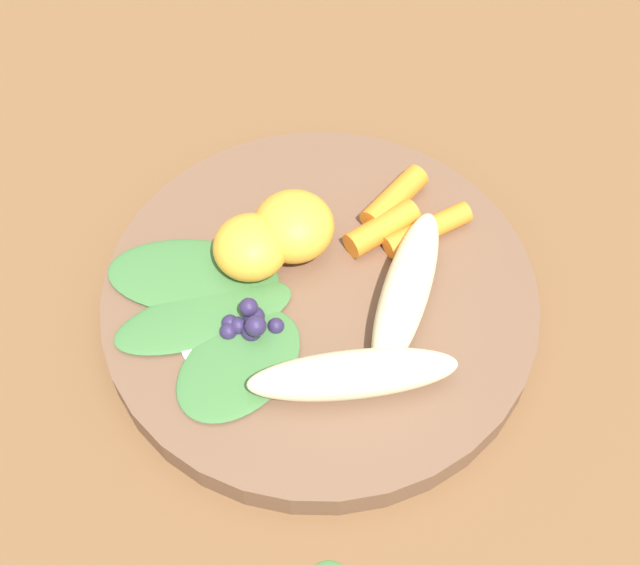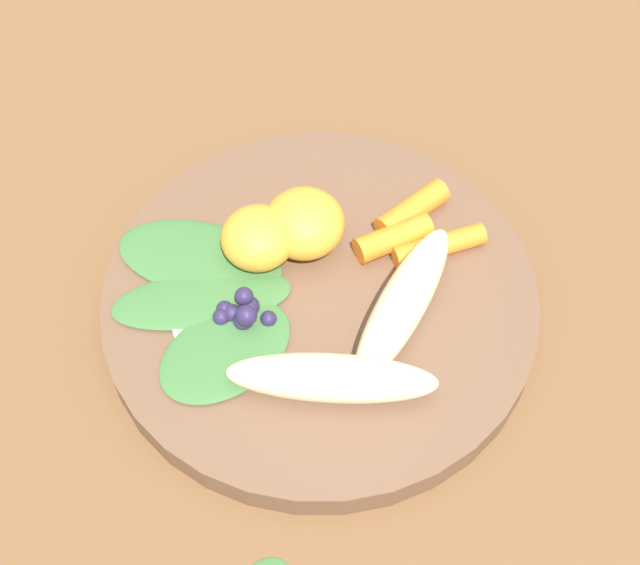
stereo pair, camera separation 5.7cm
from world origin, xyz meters
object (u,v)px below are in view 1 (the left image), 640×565
banana_peeled_right (359,373)px  orange_segment_near (250,247)px  banana_peeled_left (406,290)px  bowl (320,301)px

banana_peeled_right → orange_segment_near: bearing=120.4°
banana_peeled_left → orange_segment_near: orange_segment_near is taller
bowl → banana_peeled_left: 0.06m
banana_peeled_right → orange_segment_near: size_ratio=2.59×
orange_segment_near → banana_peeled_left: bearing=-122.9°
bowl → banana_peeled_right: size_ratio=2.25×
bowl → orange_segment_near: orange_segment_near is taller
bowl → orange_segment_near: (0.03, 0.04, 0.03)m
orange_segment_near → banana_peeled_right: bearing=-158.7°
banana_peeled_right → orange_segment_near: 0.11m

